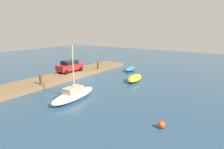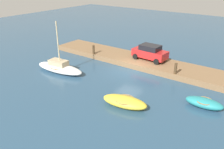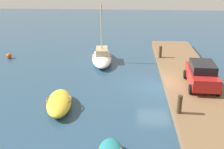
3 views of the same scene
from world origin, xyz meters
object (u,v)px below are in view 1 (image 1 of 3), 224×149
object	(u,v)px
rowboat_yellow	(134,78)
parked_car	(70,66)
sailboat_white	(74,94)
mooring_post_west	(98,66)
marker_buoy	(161,125)
mooring_post_mid_west	(41,80)
dinghy_teal	(130,69)

from	to	relation	value
rowboat_yellow	parked_car	bearing A→B (deg)	-83.19
rowboat_yellow	sailboat_white	size ratio (longest dim) A/B	0.65
sailboat_white	mooring_post_west	size ratio (longest dim) A/B	5.39
rowboat_yellow	marker_buoy	xyz separation A→B (m)	(9.88, 7.50, -0.16)
mooring_post_mid_west	parked_car	size ratio (longest dim) A/B	0.27
rowboat_yellow	marker_buoy	world-z (taller)	rowboat_yellow
dinghy_teal	rowboat_yellow	bearing A→B (deg)	31.80
mooring_post_west	rowboat_yellow	bearing A→B (deg)	80.90
rowboat_yellow	dinghy_teal	size ratio (longest dim) A/B	1.32
dinghy_teal	parked_car	distance (m)	9.82
rowboat_yellow	marker_buoy	distance (m)	12.41
parked_car	marker_buoy	bearing A→B (deg)	70.30
dinghy_teal	parked_car	bearing A→B (deg)	-39.77
mooring_post_west	mooring_post_mid_west	world-z (taller)	mooring_post_west
rowboat_yellow	mooring_post_west	size ratio (longest dim) A/B	3.52
mooring_post_west	mooring_post_mid_west	bearing A→B (deg)	0.00
dinghy_teal	mooring_post_west	world-z (taller)	mooring_post_west
sailboat_white	marker_buoy	bearing A→B (deg)	81.91
rowboat_yellow	dinghy_teal	distance (m)	6.21
mooring_post_mid_west	parked_car	distance (m)	6.89
dinghy_teal	marker_buoy	xyz separation A→B (m)	(14.96, 11.08, -0.13)
dinghy_teal	marker_buoy	size ratio (longest dim) A/B	5.68
mooring_post_west	parked_car	world-z (taller)	parked_car
rowboat_yellow	marker_buoy	size ratio (longest dim) A/B	7.49
rowboat_yellow	mooring_post_west	distance (m)	7.35
mooring_post_west	parked_car	distance (m)	4.50
dinghy_teal	marker_buoy	distance (m)	18.61
parked_car	marker_buoy	xyz separation A→B (m)	(7.10, 16.87, -1.22)
rowboat_yellow	mooring_post_mid_west	distance (m)	11.82
parked_car	marker_buoy	world-z (taller)	parked_car
rowboat_yellow	mooring_post_mid_west	world-z (taller)	mooring_post_mid_west
mooring_post_west	marker_buoy	distance (m)	18.43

